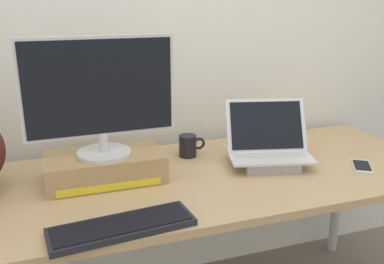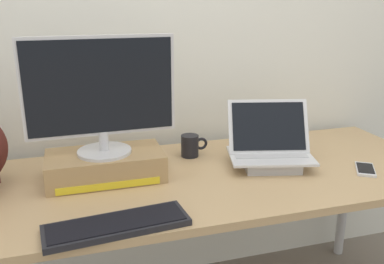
% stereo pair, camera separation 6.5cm
% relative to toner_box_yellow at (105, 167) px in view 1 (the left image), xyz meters
% --- Properties ---
extents(back_wall, '(7.00, 0.10, 2.60)m').
position_rel_toner_box_yellow_xyz_m(back_wall, '(0.33, 0.42, 0.50)').
color(back_wall, silver).
rests_on(back_wall, ground).
extents(desk, '(2.09, 0.78, 0.74)m').
position_rel_toner_box_yellow_xyz_m(desk, '(0.33, -0.07, -0.11)').
color(desk, tan).
rests_on(desk, ground).
extents(toner_box_yellow, '(0.44, 0.24, 0.10)m').
position_rel_toner_box_yellow_xyz_m(toner_box_yellow, '(0.00, 0.00, 0.00)').
color(toner_box_yellow, '#A88456').
rests_on(toner_box_yellow, desk).
extents(desktop_monitor, '(0.55, 0.20, 0.44)m').
position_rel_toner_box_yellow_xyz_m(desktop_monitor, '(0.00, -0.00, 0.28)').
color(desktop_monitor, silver).
rests_on(desktop_monitor, toner_box_yellow).
extents(open_laptop, '(0.38, 0.31, 0.26)m').
position_rel_toner_box_yellow_xyz_m(open_laptop, '(0.67, -0.06, 0.00)').
color(open_laptop, '#ADADB2').
rests_on(open_laptop, desk).
extents(external_keyboard, '(0.45, 0.18, 0.02)m').
position_rel_toner_box_yellow_xyz_m(external_keyboard, '(-0.01, -0.39, -0.04)').
color(external_keyboard, black).
rests_on(external_keyboard, desk).
extents(coffee_mug, '(0.12, 0.08, 0.10)m').
position_rel_toner_box_yellow_xyz_m(coffee_mug, '(0.38, 0.14, -0.00)').
color(coffee_mug, black).
rests_on(coffee_mug, desk).
extents(cell_phone, '(0.13, 0.16, 0.01)m').
position_rel_toner_box_yellow_xyz_m(cell_phone, '(1.02, -0.22, -0.05)').
color(cell_phone, silver).
rests_on(cell_phone, desk).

